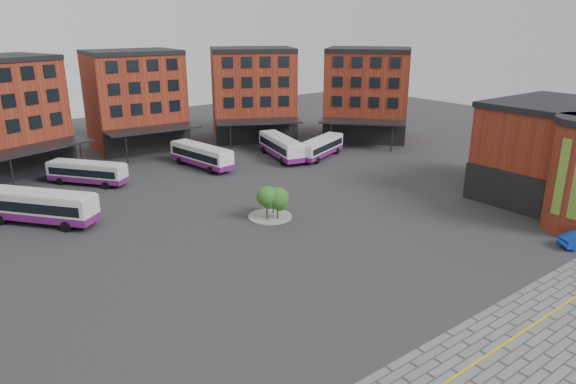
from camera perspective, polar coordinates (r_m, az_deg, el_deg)
ground at (r=41.81m, az=5.41°, el=-8.18°), size 160.00×160.00×0.00m
yellow_line at (r=35.90m, az=23.74°, el=-14.64°), size 26.00×0.15×0.02m
main_building at (r=69.64m, az=-19.57°, el=7.98°), size 94.14×42.48×14.60m
east_building at (r=60.97m, az=28.01°, el=3.61°), size 17.40×15.40×10.60m
tree_island at (r=50.32m, az=-1.64°, el=-0.87°), size 4.40×4.40×3.56m
bus_b at (r=54.78m, az=-25.89°, el=-1.47°), size 9.21×10.54×3.22m
bus_c at (r=65.77m, az=-21.42°, el=2.03°), size 7.75×9.07×2.74m
bus_d at (r=69.42m, az=-9.62°, el=4.01°), size 4.10×10.88×2.99m
bus_e at (r=73.15m, az=-0.83°, el=5.06°), size 5.14×11.26×3.09m
bus_f at (r=73.63m, az=3.69°, el=4.99°), size 10.12×5.88×2.81m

